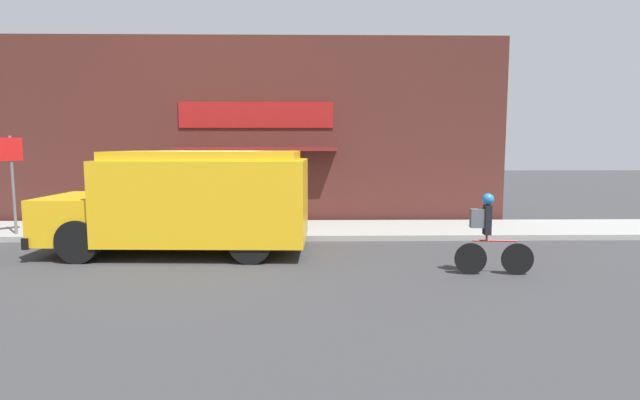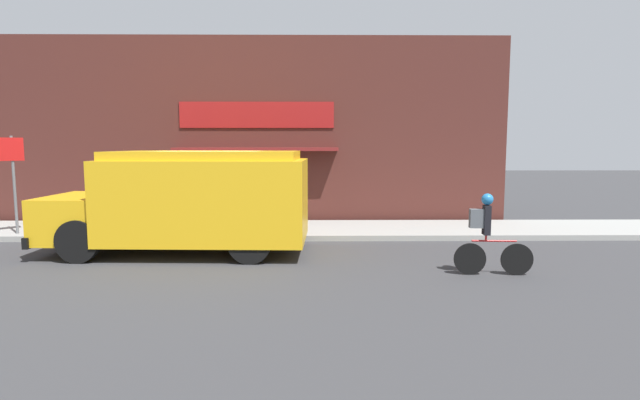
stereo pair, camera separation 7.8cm
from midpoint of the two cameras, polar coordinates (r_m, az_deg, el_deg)
name	(u,v)px [view 2 (the right image)]	position (r m, az deg, el deg)	size (l,w,h in m)	color
ground_plane	(215,242)	(13.19, -11.79, -4.67)	(70.00, 70.00, 0.00)	#38383A
sidewalk	(224,230)	(14.48, -10.77, -3.38)	(28.00, 2.69, 0.14)	#999993
storefront	(232,131)	(15.86, -9.88, 7.73)	(17.18, 0.85, 5.80)	#4C231E
school_bus	(191,200)	(11.78, -14.40, -0.02)	(5.98, 2.93, 2.34)	yellow
cyclist	(488,234)	(10.06, 18.85, -3.71)	(1.50, 0.22, 1.57)	black
stop_sign_post	(13,169)	(15.28, -31.56, 3.07)	(0.45, 0.45, 2.58)	slate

